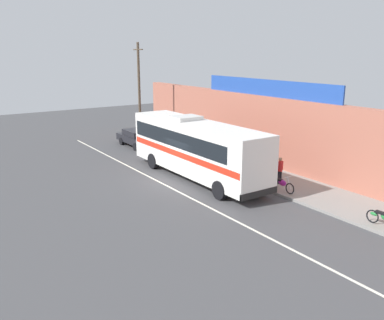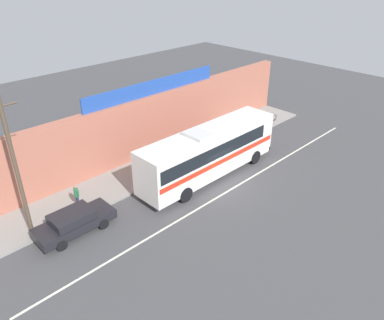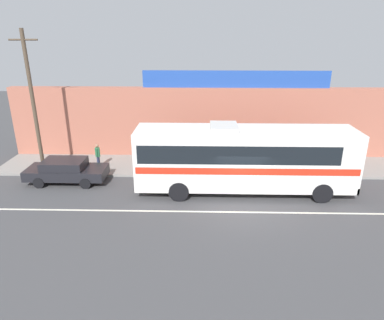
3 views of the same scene
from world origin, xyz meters
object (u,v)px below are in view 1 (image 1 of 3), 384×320
(pedestrian_by_curb, at_px, (166,134))
(pedestrian_far_right, at_px, (247,155))
(intercity_bus, at_px, (196,146))
(pedestrian_far_left, at_px, (280,169))
(motorcycle_purple, at_px, (281,183))
(parked_car, at_px, (137,138))
(utility_pole, at_px, (139,90))

(pedestrian_by_curb, distance_m, pedestrian_far_right, 9.42)
(intercity_bus, height_order, pedestrian_far_right, intercity_bus)
(pedestrian_far_left, bearing_deg, motorcycle_purple, -42.10)
(intercity_bus, distance_m, pedestrian_far_left, 5.32)
(motorcycle_purple, relative_size, pedestrian_far_right, 1.17)
(parked_car, distance_m, motorcycle_purple, 15.21)
(intercity_bus, xyz_separation_m, pedestrian_far_right, (0.67, 3.66, -0.99))
(parked_car, height_order, pedestrian_far_left, pedestrian_far_left)
(pedestrian_far_left, bearing_deg, utility_pole, -176.98)
(parked_car, xyz_separation_m, utility_pole, (-1.95, 1.31, 3.70))
(motorcycle_purple, distance_m, pedestrian_far_left, 1.40)
(utility_pole, bearing_deg, pedestrian_far_right, 5.99)
(intercity_bus, distance_m, utility_pole, 12.44)
(utility_pole, distance_m, pedestrian_far_right, 13.17)
(pedestrian_far_right, bearing_deg, utility_pole, -174.01)
(pedestrian_far_left, relative_size, pedestrian_far_right, 0.98)
(parked_car, bearing_deg, pedestrian_far_right, 13.83)
(intercity_bus, bearing_deg, pedestrian_far_right, 79.56)
(motorcycle_purple, xyz_separation_m, pedestrian_by_curb, (-13.85, 0.68, 0.48))
(parked_car, height_order, pedestrian_far_right, pedestrian_far_right)
(pedestrian_far_left, relative_size, pedestrian_by_curb, 1.02)
(motorcycle_purple, xyz_separation_m, pedestrian_far_left, (-0.97, 0.88, 0.49))
(parked_car, distance_m, utility_pole, 4.38)
(pedestrian_far_left, bearing_deg, intercity_bus, -142.52)
(pedestrian_by_curb, bearing_deg, pedestrian_far_right, 4.09)
(parked_car, xyz_separation_m, pedestrian_far_left, (14.19, 2.16, 0.32))
(motorcycle_purple, bearing_deg, parked_car, -175.17)
(intercity_bus, relative_size, parked_car, 2.53)
(parked_car, bearing_deg, pedestrian_by_curb, 56.26)
(pedestrian_by_curb, bearing_deg, intercity_bus, -18.89)
(parked_car, xyz_separation_m, pedestrian_far_right, (10.71, 2.64, 0.34))
(intercity_bus, height_order, pedestrian_by_curb, intercity_bus)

